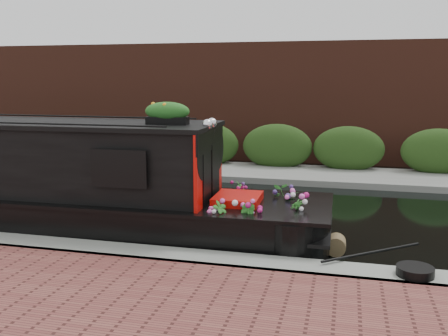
# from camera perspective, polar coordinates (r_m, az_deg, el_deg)

# --- Properties ---
(ground) EXTENTS (80.00, 80.00, 0.00)m
(ground) POSITION_cam_1_polar(r_m,az_deg,el_deg) (11.19, -8.73, -4.48)
(ground) COLOR black
(ground) RESTS_ON ground
(near_bank_coping) EXTENTS (40.00, 0.60, 0.50)m
(near_bank_coping) POSITION_cam_1_polar(r_m,az_deg,el_deg) (8.38, -17.55, -9.93)
(near_bank_coping) COLOR gray
(near_bank_coping) RESTS_ON ground
(far_bank_path) EXTENTS (40.00, 2.40, 0.34)m
(far_bank_path) POSITION_cam_1_polar(r_m,az_deg,el_deg) (15.05, -2.58, -0.55)
(far_bank_path) COLOR gray
(far_bank_path) RESTS_ON ground
(far_hedge) EXTENTS (40.00, 1.10, 2.80)m
(far_hedge) POSITION_cam_1_polar(r_m,az_deg,el_deg) (15.90, -1.66, 0.04)
(far_hedge) COLOR #234115
(far_hedge) RESTS_ON ground
(far_brick_wall) EXTENTS (40.00, 1.00, 8.00)m
(far_brick_wall) POSITION_cam_1_polar(r_m,az_deg,el_deg) (17.90, 0.15, 1.20)
(far_brick_wall) COLOR #52271B
(far_brick_wall) RESTS_ON ground
(narrowboat) EXTENTS (11.34, 2.18, 2.64)m
(narrowboat) POSITION_cam_1_polar(r_m,az_deg,el_deg) (10.24, -23.13, -2.06)
(narrowboat) COLOR black
(narrowboat) RESTS_ON ground
(rope_fender) EXTENTS (0.31, 0.34, 0.31)m
(rope_fender) POSITION_cam_1_polar(r_m,az_deg,el_deg) (8.38, 12.69, -8.56)
(rope_fender) COLOR brown
(rope_fender) RESTS_ON ground
(coiled_mooring_rope) EXTENTS (0.49, 0.49, 0.12)m
(coiled_mooring_rope) POSITION_cam_1_polar(r_m,az_deg,el_deg) (7.19, 21.00, -10.94)
(coiled_mooring_rope) COLOR black
(coiled_mooring_rope) RESTS_ON near_bank_coping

